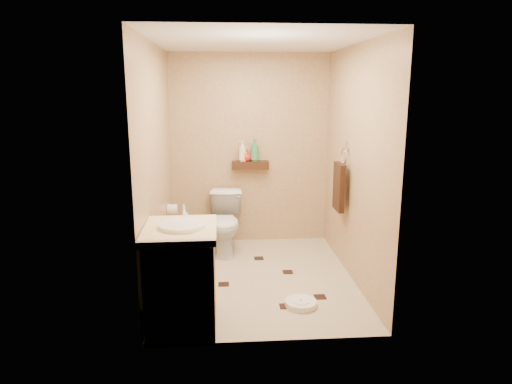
{
  "coord_description": "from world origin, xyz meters",
  "views": [
    {
      "loc": [
        -0.34,
        -4.52,
        1.96
      ],
      "look_at": [
        0.01,
        0.25,
        0.88
      ],
      "focal_mm": 32.0,
      "sensor_mm": 36.0,
      "label": 1
    }
  ],
  "objects": [
    {
      "name": "bottle_b",
      "position": [
        -0.08,
        1.17,
        1.16
      ],
      "size": [
        0.11,
        0.11,
        0.17
      ],
      "primitive_type": "imported",
      "rotation": [
        0.0,
        0.0,
        2.42
      ],
      "color": "gold",
      "rests_on": "wall_shelf"
    },
    {
      "name": "wall_right",
      "position": [
        1.0,
        0.0,
        1.2
      ],
      "size": [
        0.04,
        2.5,
        2.4
      ],
      "primitive_type": "cube",
      "color": "tan",
      "rests_on": "ground"
    },
    {
      "name": "ceiling",
      "position": [
        0.0,
        0.0,
        2.4
      ],
      "size": [
        2.0,
        2.5,
        0.02
      ],
      "primitive_type": "cube",
      "color": "silver",
      "rests_on": "wall_back"
    },
    {
      "name": "ground",
      "position": [
        0.0,
        0.0,
        0.0
      ],
      "size": [
        2.5,
        2.5,
        0.0
      ],
      "primitive_type": "plane",
      "color": "tan",
      "rests_on": "ground"
    },
    {
      "name": "bottle_c",
      "position": [
        -0.04,
        1.17,
        1.14
      ],
      "size": [
        0.14,
        0.14,
        0.14
      ],
      "primitive_type": "imported",
      "rotation": [
        0.0,
        0.0,
        2.78
      ],
      "color": "red",
      "rests_on": "wall_shelf"
    },
    {
      "name": "wall_left",
      "position": [
        -1.0,
        0.0,
        1.2
      ],
      "size": [
        0.04,
        2.5,
        2.4
      ],
      "primitive_type": "cube",
      "color": "tan",
      "rests_on": "ground"
    },
    {
      "name": "vanity",
      "position": [
        -0.7,
        -0.95,
        0.45
      ],
      "size": [
        0.59,
        0.72,
        1.01
      ],
      "rotation": [
        0.0,
        0.0,
        0.01
      ],
      "color": "brown",
      "rests_on": "ground"
    },
    {
      "name": "floor_accents",
      "position": [
        0.04,
        -0.04,
        0.0
      ],
      "size": [
        1.29,
        1.34,
        0.01
      ],
      "color": "black",
      "rests_on": "ground"
    },
    {
      "name": "wall_front",
      "position": [
        0.0,
        -1.25,
        1.2
      ],
      "size": [
        2.0,
        0.04,
        2.4
      ],
      "primitive_type": "cube",
      "color": "tan",
      "rests_on": "ground"
    },
    {
      "name": "towel_ring",
      "position": [
        0.91,
        0.25,
        0.95
      ],
      "size": [
        0.12,
        0.3,
        0.76
      ],
      "color": "silver",
      "rests_on": "wall_right"
    },
    {
      "name": "bottle_a",
      "position": [
        -0.1,
        1.17,
        1.2
      ],
      "size": [
        0.13,
        0.13,
        0.26
      ],
      "primitive_type": "imported",
      "rotation": [
        0.0,
        0.0,
        5.02
      ],
      "color": "silver",
      "rests_on": "wall_shelf"
    },
    {
      "name": "toilet",
      "position": [
        -0.33,
        0.83,
        0.36
      ],
      "size": [
        0.43,
        0.73,
        0.73
      ],
      "primitive_type": "imported",
      "rotation": [
        0.0,
        0.0,
        -0.04
      ],
      "color": "white",
      "rests_on": "ground"
    },
    {
      "name": "toilet_brush",
      "position": [
        -0.82,
        1.07,
        0.15
      ],
      "size": [
        0.1,
        0.1,
        0.44
      ],
      "color": "#196366",
      "rests_on": "ground"
    },
    {
      "name": "bathroom_scale",
      "position": [
        0.35,
        -0.68,
        0.03
      ],
      "size": [
        0.33,
        0.33,
        0.06
      ],
      "rotation": [
        0.0,
        0.0,
        -0.12
      ],
      "color": "white",
      "rests_on": "ground"
    },
    {
      "name": "bottle_d",
      "position": [
        0.05,
        1.17,
        1.21
      ],
      "size": [
        0.15,
        0.15,
        0.28
      ],
      "primitive_type": "imported",
      "rotation": [
        0.0,
        0.0,
        0.66
      ],
      "color": "#2B834A",
      "rests_on": "wall_shelf"
    },
    {
      "name": "toilet_paper",
      "position": [
        -0.94,
        0.65,
        0.6
      ],
      "size": [
        0.12,
        0.11,
        0.12
      ],
      "color": "white",
      "rests_on": "wall_left"
    },
    {
      "name": "wall_back",
      "position": [
        0.0,
        1.25,
        1.2
      ],
      "size": [
        2.0,
        0.04,
        2.4
      ],
      "primitive_type": "cube",
      "color": "tan",
      "rests_on": "ground"
    },
    {
      "name": "wall_shelf",
      "position": [
        0.0,
        1.17,
        1.02
      ],
      "size": [
        0.46,
        0.14,
        0.1
      ],
      "primitive_type": "cube",
      "color": "#3E2110",
      "rests_on": "wall_back"
    }
  ]
}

